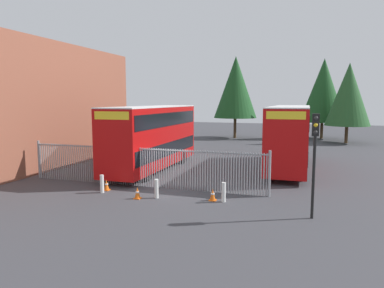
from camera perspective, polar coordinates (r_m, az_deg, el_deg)
ground_plane at (r=27.16m, az=2.61°, el=-3.21°), size 100.00×100.00×0.00m
depot_building_brick at (r=28.87m, az=-28.29°, el=5.46°), size 8.50×21.26×8.90m
palisade_fence at (r=20.14m, az=-8.07°, el=-3.46°), size 14.22×0.14×2.35m
double_decker_bus_near_gate at (r=24.71m, az=-6.31°, el=1.41°), size 2.54×10.81×4.42m
double_decker_bus_behind_fence_left at (r=25.75m, az=15.40°, el=1.43°), size 2.54×10.81×4.42m
bollard_near_left at (r=19.30m, az=-14.25°, el=-6.21°), size 0.20×0.20×0.95m
bollard_center_front at (r=17.80m, az=-5.73°, el=-7.15°), size 0.20×0.20×0.95m
bollard_near_right at (r=17.11m, az=5.10°, el=-7.71°), size 0.20×0.20×0.95m
traffic_cone_by_gate at (r=17.84m, az=-8.75°, el=-7.77°), size 0.34×0.34×0.59m
traffic_cone_mid_forecourt at (r=17.34m, az=3.34°, el=-8.13°), size 0.34×0.34×0.59m
traffic_cone_near_kerb at (r=19.78m, az=-13.57°, el=-6.42°), size 0.34×0.34×0.59m
traffic_light_kerbside at (r=15.04m, az=19.10°, el=-0.37°), size 0.28×0.33×4.30m
tree_tall_back at (r=43.66m, az=23.81°, el=7.29°), size 4.89×4.89×8.97m
tree_short_side at (r=47.77m, az=20.34°, el=8.07°), size 5.51×5.51×10.00m
tree_mid_row at (r=45.84m, az=7.00°, el=9.02°), size 5.41×5.41×10.33m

